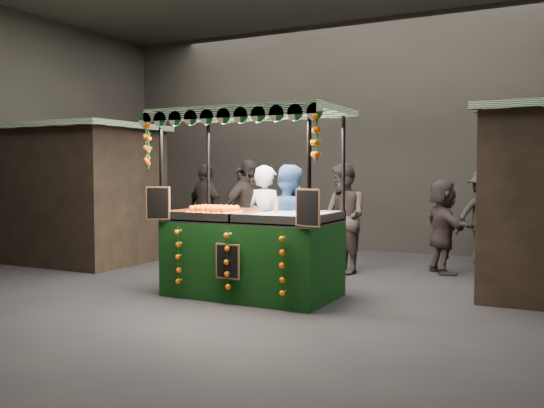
% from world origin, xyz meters
% --- Properties ---
extents(ground, '(12.00, 12.00, 0.00)m').
position_xyz_m(ground, '(0.00, 0.00, 0.00)').
color(ground, black).
rests_on(ground, ground).
extents(market_hall, '(12.10, 10.10, 5.05)m').
position_xyz_m(market_hall, '(0.00, 0.00, 3.38)').
color(market_hall, black).
rests_on(market_hall, ground).
extents(neighbour_stall_left, '(3.00, 2.20, 2.60)m').
position_xyz_m(neighbour_stall_left, '(-4.40, 1.00, 1.31)').
color(neighbour_stall_left, black).
rests_on(neighbour_stall_left, ground).
extents(juice_stall, '(2.64, 1.55, 2.56)m').
position_xyz_m(juice_stall, '(0.19, -0.33, 0.79)').
color(juice_stall, black).
rests_on(juice_stall, ground).
extents(vendor_grey, '(0.74, 0.57, 1.81)m').
position_xyz_m(vendor_grey, '(-0.05, 0.55, 0.91)').
color(vendor_grey, gray).
rests_on(vendor_grey, ground).
extents(vendor_blue, '(1.00, 0.85, 1.82)m').
position_xyz_m(vendor_blue, '(0.34, 0.49, 0.91)').
color(vendor_blue, navy).
rests_on(vendor_blue, ground).
extents(shopper_0, '(0.70, 0.49, 1.83)m').
position_xyz_m(shopper_0, '(-1.95, 3.15, 0.91)').
color(shopper_0, black).
rests_on(shopper_0, ground).
extents(shopper_1, '(1.14, 1.14, 1.86)m').
position_xyz_m(shopper_1, '(0.66, 1.98, 0.93)').
color(shopper_1, '#2D2724').
rests_on(shopper_1, ground).
extents(shopper_2, '(1.19, 0.82, 1.88)m').
position_xyz_m(shopper_2, '(-2.42, 2.49, 0.94)').
color(shopper_2, black).
rests_on(shopper_2, ground).
extents(shopper_3, '(1.30, 1.18, 1.75)m').
position_xyz_m(shopper_3, '(2.64, 4.14, 0.88)').
color(shopper_3, black).
rests_on(shopper_3, ground).
extents(shopper_4, '(0.87, 0.74, 1.50)m').
position_xyz_m(shopper_4, '(-0.74, 2.94, 0.75)').
color(shopper_4, '#2C2423').
rests_on(shopper_4, ground).
extents(shopper_5, '(1.22, 1.48, 1.59)m').
position_xyz_m(shopper_5, '(2.17, 2.74, 0.79)').
color(shopper_5, '#2C2624').
rests_on(shopper_5, ground).
extents(shopper_6, '(0.41, 0.59, 1.55)m').
position_xyz_m(shopper_6, '(-1.63, 4.60, 0.77)').
color(shopper_6, '#2D2824').
rests_on(shopper_6, ground).
extents(shopper_7, '(0.84, 1.23, 1.94)m').
position_xyz_m(shopper_7, '(-1.08, 1.80, 0.97)').
color(shopper_7, black).
rests_on(shopper_7, ground).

